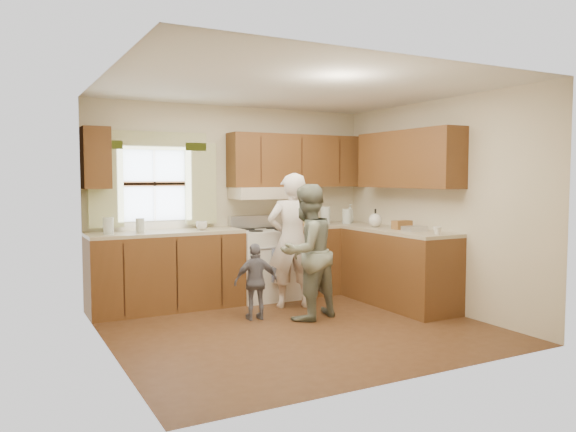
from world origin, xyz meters
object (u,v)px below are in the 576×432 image
child (256,282)px  stove (264,263)px  woman_left (292,240)px  woman_right (307,252)px

child → stove: bearing=-112.7°
woman_left → child: bearing=47.3°
stove → child: (-0.55, -0.93, -0.04)m
woman_right → child: woman_right is taller
stove → woman_left: (0.09, -0.59, 0.35)m
woman_left → child: size_ratio=1.92×
woman_left → child: (-0.64, -0.35, -0.39)m
stove → woman_left: 0.69m
stove → woman_left: woman_left is taller
woman_right → child: size_ratio=1.77×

